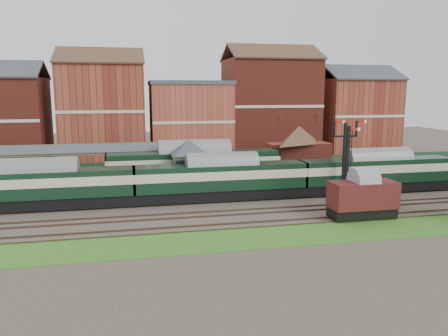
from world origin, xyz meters
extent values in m
plane|color=#473D33|center=(0.00, 0.00, 0.00)|extent=(160.00, 160.00, 0.00)
cube|color=#2D6619|center=(0.00, 16.00, 0.03)|extent=(90.00, 4.50, 0.06)
cube|color=#2D6619|center=(0.00, -12.00, 0.03)|extent=(90.00, 5.00, 0.06)
cube|color=#193823|center=(0.00, 18.00, 0.75)|extent=(90.00, 0.12, 1.50)
cube|color=#2D2D2D|center=(-5.00, 9.75, 0.50)|extent=(55.00, 3.40, 1.00)
cube|color=#516649|center=(-3.00, 3.25, 1.20)|extent=(3.40, 3.20, 2.40)
cube|color=#4E5233|center=(-3.00, 3.25, 3.40)|extent=(3.60, 3.40, 2.00)
pyramid|color=#383A3F|center=(-3.00, 3.25, 5.20)|extent=(5.40, 5.40, 1.60)
cube|color=maroon|center=(5.00, 3.25, 1.10)|extent=(3.00, 2.40, 2.20)
cube|color=#4C3323|center=(5.00, 2.60, 2.55)|extent=(3.20, 1.34, 0.79)
cube|color=#4C3323|center=(5.00, 3.90, 2.55)|extent=(3.20, 1.34, 0.79)
cube|color=maroon|center=(12.00, 9.75, 2.75)|extent=(8.00, 3.00, 3.50)
pyramid|color=#4C3323|center=(12.00, 9.75, 5.60)|extent=(8.10, 8.10, 2.20)
cube|color=maroon|center=(9.50, 9.75, 6.10)|extent=(0.60, 0.60, 1.60)
cube|color=maroon|center=(14.50, 9.75, 6.10)|extent=(0.60, 0.60, 1.60)
cube|color=#4E5233|center=(-22.00, 8.45, 2.70)|extent=(0.22, 0.22, 3.40)
cube|color=#4E5233|center=(0.00, 11.05, 2.70)|extent=(0.22, 0.22, 3.40)
cube|color=#383A3F|center=(-11.00, 8.80, 4.60)|extent=(26.00, 1.99, 0.90)
cube|color=#383A3F|center=(-11.00, 10.70, 4.60)|extent=(26.00, 1.99, 0.90)
cube|color=#4E5233|center=(-11.00, 9.75, 4.98)|extent=(26.00, 0.20, 0.20)
cube|color=black|center=(12.00, -2.50, 4.00)|extent=(0.25, 0.25, 8.00)
cube|color=black|center=(12.00, -2.50, 6.60)|extent=(2.60, 0.18, 0.18)
cube|color=#B2140F|center=(11.35, -2.50, 8.05)|extent=(1.10, 0.08, 0.25)
cube|color=#B2140F|center=(13.75, -2.50, 8.05)|extent=(1.10, 0.08, 0.25)
cube|color=black|center=(10.00, -7.00, 4.00)|extent=(0.25, 0.25, 8.00)
cube|color=#B2140F|center=(10.55, -7.00, 7.70)|extent=(1.10, 0.08, 0.25)
cube|color=maroon|center=(-13.00, 25.00, 7.50)|extent=(12.00, 10.00, 15.00)
cube|color=#AA4437|center=(0.00, 25.00, 6.00)|extent=(12.00, 10.00, 12.00)
cube|color=maroon|center=(13.00, 25.00, 8.00)|extent=(14.00, 10.00, 16.00)
cube|color=maroon|center=(28.00, 25.00, 6.50)|extent=(12.00, 10.00, 13.00)
cube|color=black|center=(-17.63, 0.00, 0.69)|extent=(17.48, 2.45, 1.07)
cube|color=black|center=(-17.63, 0.00, 2.49)|extent=(17.48, 2.72, 2.52)
cube|color=beige|center=(-17.63, 0.00, 2.79)|extent=(17.50, 2.76, 0.87)
cube|color=slate|center=(-17.63, 0.00, 3.90)|extent=(17.48, 2.72, 0.58)
cube|color=black|center=(-0.15, 0.00, 0.69)|extent=(17.48, 2.45, 1.07)
cube|color=black|center=(-0.15, 0.00, 2.49)|extent=(17.48, 2.72, 2.52)
cube|color=beige|center=(-0.15, 0.00, 2.79)|extent=(17.50, 2.76, 0.87)
cube|color=slate|center=(-0.15, 0.00, 3.90)|extent=(17.48, 2.72, 0.58)
cube|color=black|center=(17.33, 0.00, 0.69)|extent=(17.48, 2.45, 1.07)
cube|color=black|center=(17.33, 0.00, 2.49)|extent=(17.48, 2.72, 2.52)
cube|color=beige|center=(17.33, 0.00, 2.79)|extent=(17.50, 2.76, 0.87)
cube|color=slate|center=(17.33, 0.00, 3.90)|extent=(17.48, 2.72, 0.58)
cube|color=black|center=(-2.02, 6.50, 0.76)|extent=(19.73, 2.76, 1.21)
cube|color=black|center=(-2.02, 6.50, 2.79)|extent=(19.73, 3.07, 2.85)
cube|color=beige|center=(-2.02, 6.50, 3.13)|extent=(19.75, 3.11, 0.99)
cube|color=slate|center=(-2.02, 6.50, 4.38)|extent=(19.73, 3.07, 0.66)
cube|color=black|center=(10.56, -9.00, 0.59)|extent=(5.76, 2.12, 0.86)
cube|color=#4B1518|center=(10.56, -9.00, 2.17)|extent=(5.76, 2.49, 2.30)
cube|color=gray|center=(10.56, -9.00, 3.44)|extent=(5.76, 2.49, 0.42)
camera|label=1|loc=(-9.01, -42.69, 11.06)|focal=35.00mm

